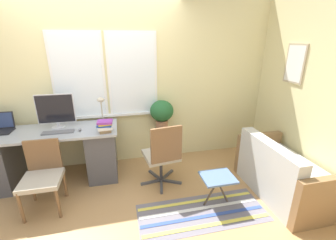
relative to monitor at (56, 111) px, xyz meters
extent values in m
plane|color=tan|center=(0.60, -0.44, -1.03)|extent=(14.00, 14.00, 0.00)
cube|color=beige|center=(0.60, 0.31, 0.32)|extent=(9.00, 0.06, 2.70)
cube|color=white|center=(0.31, 0.27, 0.42)|extent=(0.75, 0.02, 1.27)
cube|color=white|center=(0.31, 0.26, 0.42)|extent=(0.68, 0.01, 1.20)
cube|color=white|center=(1.10, 0.27, 0.42)|extent=(0.75, 0.02, 1.27)
cube|color=white|center=(1.10, 0.26, 0.42)|extent=(0.68, 0.01, 1.20)
cube|color=white|center=(0.71, 0.28, -0.20)|extent=(1.59, 0.11, 0.04)
cube|color=beige|center=(3.35, -0.44, 0.32)|extent=(0.06, 9.00, 2.70)
cube|color=tan|center=(3.32, -0.47, 0.61)|extent=(0.02, 0.35, 0.54)
cube|color=white|center=(3.31, -0.47, 0.61)|extent=(0.01, 0.30, 0.49)
cube|color=#9EA3A8|center=(-0.12, -0.10, -0.27)|extent=(1.84, 0.67, 0.03)
cube|color=#4C4C51|center=(0.56, -0.10, -0.66)|extent=(0.40, 0.59, 0.75)
cube|color=black|center=(-0.75, 0.10, -0.12)|extent=(0.35, 0.04, 0.23)
cube|color=navy|center=(-0.75, 0.10, -0.12)|extent=(0.31, 0.03, 0.20)
cylinder|color=silver|center=(0.00, 0.00, -0.25)|extent=(0.18, 0.18, 0.02)
cylinder|color=silver|center=(0.00, 0.00, -0.20)|extent=(0.04, 0.04, 0.07)
cube|color=silver|center=(0.00, 0.00, 0.03)|extent=(0.50, 0.02, 0.41)
cube|color=black|center=(0.00, -0.01, 0.03)|extent=(0.47, 0.01, 0.39)
cube|color=slate|center=(0.03, -0.20, -0.25)|extent=(0.40, 0.12, 0.02)
ellipsoid|color=slate|center=(0.31, -0.19, -0.24)|extent=(0.04, 0.07, 0.03)
cylinder|color=#BCB299|center=(0.61, 0.01, -0.25)|extent=(0.12, 0.12, 0.01)
cylinder|color=#BCB299|center=(0.61, 0.01, -0.07)|extent=(0.02, 0.02, 0.34)
ellipsoid|color=#BCB299|center=(0.61, 0.01, 0.12)|extent=(0.10, 0.10, 0.07)
cube|color=olive|center=(0.65, -0.30, -0.23)|extent=(0.16, 0.17, 0.04)
cube|color=white|center=(0.65, -0.31, -0.19)|extent=(0.20, 0.16, 0.04)
cube|color=#2851B2|center=(0.65, -0.30, -0.16)|extent=(0.21, 0.17, 0.03)
cube|color=yellow|center=(0.66, -0.31, -0.13)|extent=(0.19, 0.16, 0.02)
cube|color=purple|center=(0.66, -0.32, -0.11)|extent=(0.20, 0.17, 0.03)
cylinder|color=brown|center=(-0.28, -0.92, -0.83)|extent=(0.04, 0.04, 0.40)
cylinder|color=brown|center=(0.10, -0.92, -0.83)|extent=(0.04, 0.04, 0.40)
cylinder|color=brown|center=(-0.29, -0.54, -0.83)|extent=(0.04, 0.04, 0.40)
cylinder|color=brown|center=(0.10, -0.54, -0.83)|extent=(0.04, 0.04, 0.40)
cube|color=#B2A893|center=(-0.09, -0.73, -0.63)|extent=(0.44, 0.42, 0.06)
cube|color=brown|center=(-0.09, -0.51, -0.40)|extent=(0.39, 0.03, 0.40)
cube|color=#47474C|center=(1.23, -0.50, -1.02)|extent=(0.31, 0.08, 0.03)
cube|color=#47474C|center=(1.36, -0.63, -1.02)|extent=(0.09, 0.31, 0.03)
cube|color=#47474C|center=(1.52, -0.55, -1.02)|extent=(0.29, 0.18, 0.03)
cube|color=#47474C|center=(1.49, -0.37, -1.02)|extent=(0.25, 0.24, 0.03)
cube|color=#47474C|center=(1.31, -0.34, -1.02)|extent=(0.17, 0.29, 0.03)
cylinder|color=#333338|center=(1.38, -0.47, -0.82)|extent=(0.04, 0.04, 0.36)
cube|color=#B2A893|center=(1.38, -0.47, -0.61)|extent=(0.51, 0.49, 0.06)
cube|color=brown|center=(1.41, -0.70, -0.34)|extent=(0.42, 0.09, 0.48)
cube|color=beige|center=(2.91, -1.09, -0.81)|extent=(0.70, 1.09, 0.44)
cube|color=beige|center=(2.64, -1.09, -0.43)|extent=(0.16, 1.09, 0.32)
cube|color=olive|center=(2.91, -1.68, -0.72)|extent=(0.70, 0.09, 0.62)
cube|color=olive|center=(2.91, -0.50, -0.72)|extent=(0.70, 0.09, 0.62)
cylinder|color=#333338|center=(1.52, 0.13, -0.45)|extent=(0.22, 0.22, 0.02)
cylinder|color=#333338|center=(1.61, 0.13, -0.75)|extent=(0.01, 0.01, 0.57)
cylinder|color=#333338|center=(1.47, 0.21, -0.75)|extent=(0.01, 0.01, 0.57)
cylinder|color=#333338|center=(1.47, 0.05, -0.75)|extent=(0.01, 0.01, 0.57)
cylinder|color=#9E6B4C|center=(1.52, 0.13, -0.38)|extent=(0.20, 0.20, 0.14)
ellipsoid|color=#235B2D|center=(1.52, 0.13, -0.15)|extent=(0.38, 0.38, 0.34)
cube|color=slate|center=(1.74, -1.22, -1.03)|extent=(1.53, 0.61, 0.01)
cube|color=#DBCC4C|center=(1.74, -1.42, -1.03)|extent=(1.50, 0.05, 0.00)
cube|color=#334C99|center=(1.74, -1.29, -1.03)|extent=(1.50, 0.05, 0.00)
cube|color=white|center=(1.74, -1.15, -1.03)|extent=(1.50, 0.05, 0.00)
cube|color=#DBCC4C|center=(1.74, -1.02, -1.03)|extent=(1.50, 0.05, 0.00)
cube|color=slate|center=(1.96, -1.10, -0.65)|extent=(0.39, 0.33, 0.02)
cylinder|color=#4C3D2D|center=(1.90, -1.10, -0.85)|extent=(0.20, 0.02, 0.38)
cylinder|color=#4C3D2D|center=(2.03, -1.10, -0.85)|extent=(0.20, 0.02, 0.38)
camera|label=1|loc=(0.86, -3.23, 0.92)|focal=24.00mm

